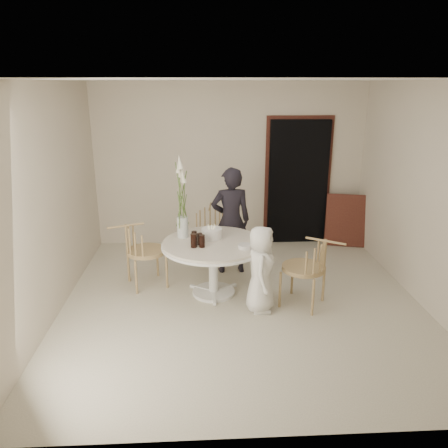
{
  "coord_description": "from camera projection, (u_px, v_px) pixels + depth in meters",
  "views": [
    {
      "loc": [
        -0.5,
        -4.99,
        2.67
      ],
      "look_at": [
        -0.21,
        0.3,
        0.95
      ],
      "focal_mm": 35.0,
      "sensor_mm": 36.0,
      "label": 1
    }
  ],
  "objects": [
    {
      "name": "plate_stack",
      "position": [
        245.0,
        246.0,
        5.36
      ],
      "size": [
        0.2,
        0.2,
        0.04
      ],
      "primitive_type": "cylinder",
      "rotation": [
        0.0,
        0.0,
        0.11
      ],
      "color": "silver",
      "rests_on": "table"
    },
    {
      "name": "boy",
      "position": [
        261.0,
        269.0,
        5.22
      ],
      "size": [
        0.41,
        0.57,
        1.08
      ],
      "primitive_type": "imported",
      "rotation": [
        0.0,
        0.0,
        1.44
      ],
      "color": "white",
      "rests_on": "ground"
    },
    {
      "name": "picture_frame",
      "position": [
        346.0,
        220.0,
        7.4
      ],
      "size": [
        0.69,
        0.36,
        0.88
      ],
      "primitive_type": "cube",
      "rotation": [
        -0.17,
        0.0,
        -0.25
      ],
      "color": "#5A2D1E",
      "rests_on": "ground"
    },
    {
      "name": "doorway",
      "position": [
        298.0,
        183.0,
        7.4
      ],
      "size": [
        1.0,
        0.1,
        2.1
      ],
      "primitive_type": "cube",
      "color": "black",
      "rests_on": "ground"
    },
    {
      "name": "birthday_cake",
      "position": [
        212.0,
        233.0,
        5.7
      ],
      "size": [
        0.27,
        0.27,
        0.18
      ],
      "rotation": [
        0.0,
        0.0,
        0.12
      ],
      "color": "silver",
      "rests_on": "table"
    },
    {
      "name": "cola_tumbler_c",
      "position": [
        194.0,
        237.0,
        5.53
      ],
      "size": [
        0.07,
        0.07,
        0.15
      ],
      "primitive_type": "cylinder",
      "rotation": [
        0.0,
        0.0,
        0.02
      ],
      "color": "black",
      "rests_on": "table"
    },
    {
      "name": "cola_tumbler_b",
      "position": [
        194.0,
        241.0,
        5.37
      ],
      "size": [
        0.1,
        0.1,
        0.17
      ],
      "primitive_type": "cylinder",
      "rotation": [
        0.0,
        0.0,
        0.21
      ],
      "color": "black",
      "rests_on": "table"
    },
    {
      "name": "chair_left",
      "position": [
        136.0,
        246.0,
        5.83
      ],
      "size": [
        0.66,
        0.64,
        0.91
      ],
      "rotation": [
        0.0,
        0.0,
        1.96
      ],
      "color": "tan",
      "rests_on": "ground"
    },
    {
      "name": "cola_tumbler_d",
      "position": [
        200.0,
        239.0,
        5.47
      ],
      "size": [
        0.09,
        0.09,
        0.15
      ],
      "primitive_type": "cylinder",
      "rotation": [
        0.0,
        0.0,
        -0.33
      ],
      "color": "black",
      "rests_on": "table"
    },
    {
      "name": "door_trim",
      "position": [
        298.0,
        179.0,
        7.42
      ],
      "size": [
        1.12,
        0.03,
        2.22
      ],
      "primitive_type": "cube",
      "color": "#5A2D1E",
      "rests_on": "ground"
    },
    {
      "name": "room_shell",
      "position": [
        243.0,
        177.0,
        5.09
      ],
      "size": [
        4.5,
        4.5,
        4.5
      ],
      "color": "white",
      "rests_on": "ground"
    },
    {
      "name": "flower_vase",
      "position": [
        182.0,
        204.0,
        5.61
      ],
      "size": [
        0.15,
        0.15,
        1.09
      ],
      "rotation": [
        0.0,
        0.0,
        0.24
      ],
      "color": "silver",
      "rests_on": "table"
    },
    {
      "name": "chair_far",
      "position": [
        210.0,
        225.0,
        6.87
      ],
      "size": [
        0.48,
        0.52,
        0.82
      ],
      "rotation": [
        0.0,
        0.0,
        -0.09
      ],
      "color": "tan",
      "rests_on": "ground"
    },
    {
      "name": "girl",
      "position": [
        231.0,
        221.0,
        6.26
      ],
      "size": [
        0.6,
        0.42,
        1.56
      ],
      "primitive_type": "imported",
      "rotation": [
        0.0,
        0.0,
        3.23
      ],
      "color": "black",
      "rests_on": "ground"
    },
    {
      "name": "ground",
      "position": [
        242.0,
        301.0,
        5.59
      ],
      "size": [
        4.5,
        4.5,
        0.0
      ],
      "primitive_type": "plane",
      "color": "beige",
      "rests_on": "ground"
    },
    {
      "name": "cola_tumbler_a",
      "position": [
        202.0,
        241.0,
        5.38
      ],
      "size": [
        0.09,
        0.09,
        0.16
      ],
      "primitive_type": "cylinder",
      "rotation": [
        0.0,
        0.0,
        -0.19
      ],
      "color": "black",
      "rests_on": "table"
    },
    {
      "name": "chair_right",
      "position": [
        314.0,
        263.0,
        5.29
      ],
      "size": [
        0.69,
        0.68,
        0.91
      ],
      "rotation": [
        0.0,
        0.0,
        -2.14
      ],
      "color": "tan",
      "rests_on": "ground"
    },
    {
      "name": "table",
      "position": [
        213.0,
        250.0,
        5.62
      ],
      "size": [
        1.33,
        1.33,
        0.73
      ],
      "color": "white",
      "rests_on": "ground"
    }
  ]
}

